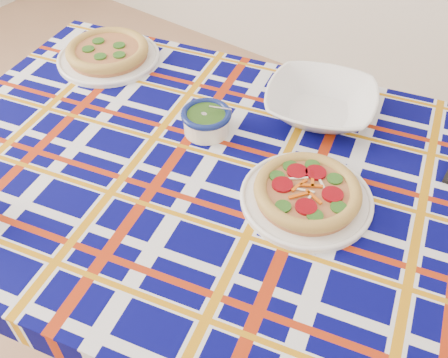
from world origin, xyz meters
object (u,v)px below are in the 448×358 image
Objects in this scene: dining_table at (236,200)px; main_focaccia_plate at (307,191)px; pesto_bowl at (206,119)px; serving_bowl at (320,103)px.

dining_table is 0.19m from main_focaccia_plate.
pesto_bowl is 0.29m from serving_bowl.
pesto_bowl reaches higher than dining_table.
main_focaccia_plate is 0.31m from serving_bowl.
dining_table is 6.08× the size of serving_bowl.
pesto_bowl is 0.44× the size of serving_bowl.
dining_table is 0.33m from serving_bowl.
serving_bowl reaches higher than dining_table.
main_focaccia_plate reaches higher than dining_table.
serving_bowl is (-0.12, 0.28, 0.01)m from main_focaccia_plate.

